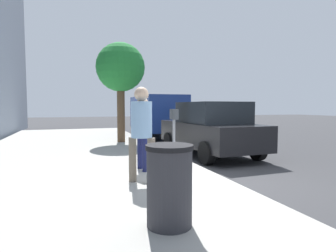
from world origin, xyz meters
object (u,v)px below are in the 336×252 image
(pedestrian_at_meter, at_px, (143,128))
(parked_van_far, at_px, (156,113))
(street_tree, at_px, (120,69))
(trash_bin, at_px, (169,185))
(parked_sedan_near, at_px, (210,128))
(parking_meter, at_px, (174,125))
(pedestrian_bystander, at_px, (142,126))

(pedestrian_at_meter, height_order, parked_van_far, parked_van_far)
(street_tree, xyz_separation_m, trash_bin, (-8.52, 0.79, -2.52))
(parked_sedan_near, relative_size, parked_van_far, 0.85)
(pedestrian_at_meter, bearing_deg, parked_van_far, 66.07)
(parked_sedan_near, bearing_deg, parked_van_far, 0.02)
(pedestrian_at_meter, xyz_separation_m, parked_van_far, (8.45, -2.80, 0.12))
(street_tree, bearing_deg, parked_sedan_near, -143.76)
(parking_meter, relative_size, trash_bin, 1.40)
(parking_meter, distance_m, street_tree, 5.52)
(parking_meter, relative_size, pedestrian_at_meter, 0.84)
(pedestrian_bystander, xyz_separation_m, trash_bin, (-2.05, 0.14, -0.60))
(street_tree, bearing_deg, pedestrian_at_meter, 176.02)
(street_tree, bearing_deg, parked_van_far, -38.52)
(parking_meter, xyz_separation_m, parked_sedan_near, (1.80, -1.92, -0.27))
(pedestrian_at_meter, relative_size, trash_bin, 1.67)
(pedestrian_bystander, bearing_deg, street_tree, 33.87)
(pedestrian_at_meter, relative_size, pedestrian_bystander, 0.91)
(pedestrian_at_meter, xyz_separation_m, street_tree, (5.41, -0.38, 2.05))
(parked_van_far, height_order, trash_bin, parked_van_far)
(parking_meter, distance_m, pedestrian_at_meter, 0.93)
(pedestrian_at_meter, height_order, pedestrian_bystander, pedestrian_bystander)
(parked_sedan_near, bearing_deg, pedestrian_bystander, 135.80)
(pedestrian_bystander, distance_m, trash_bin, 2.14)
(parking_meter, distance_m, parked_sedan_near, 2.65)
(parked_sedan_near, relative_size, street_tree, 1.09)
(parking_meter, xyz_separation_m, street_tree, (5.11, 0.50, 2.02))
(parking_meter, relative_size, street_tree, 0.34)
(pedestrian_at_meter, bearing_deg, parking_meter, 13.36)
(parked_van_far, distance_m, street_tree, 4.34)
(parking_meter, bearing_deg, parked_van_far, -13.26)
(trash_bin, bearing_deg, street_tree, -5.33)
(parked_sedan_near, relative_size, trash_bin, 4.43)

